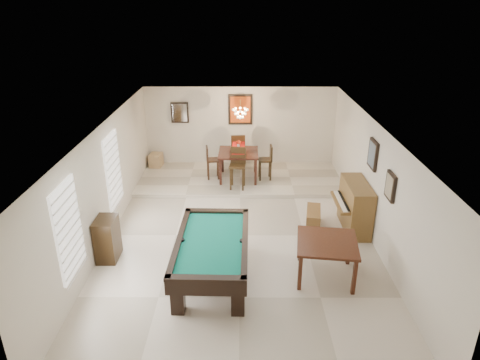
{
  "coord_description": "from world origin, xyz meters",
  "views": [
    {
      "loc": [
        0.03,
        -8.67,
        5.1
      ],
      "look_at": [
        0.0,
        0.6,
        1.15
      ],
      "focal_mm": 32.0,
      "sensor_mm": 36.0,
      "label": 1
    }
  ],
  "objects_px": {
    "upright_piano": "(350,206)",
    "corner_bench": "(156,160)",
    "dining_chair_east": "(265,162)",
    "apothecary_chest": "(107,239)",
    "chandelier": "(240,110)",
    "dining_chair_south": "(237,169)",
    "square_table": "(326,259)",
    "dining_chair_west": "(213,162)",
    "pool_table": "(213,260)",
    "flower_vase": "(238,144)",
    "dining_table": "(238,163)",
    "piano_bench": "(313,219)",
    "dining_chair_north": "(237,151)"
  },
  "relations": [
    {
      "from": "dining_chair_north",
      "to": "dining_chair_west",
      "type": "relative_size",
      "value": 1.17
    },
    {
      "from": "flower_vase",
      "to": "piano_bench",
      "type": "bearing_deg",
      "value": -56.75
    },
    {
      "from": "square_table",
      "to": "dining_chair_east",
      "type": "distance_m",
      "value": 4.81
    },
    {
      "from": "dining_chair_east",
      "to": "piano_bench",
      "type": "bearing_deg",
      "value": 18.11
    },
    {
      "from": "dining_table",
      "to": "dining_chair_east",
      "type": "relative_size",
      "value": 1.12
    },
    {
      "from": "corner_bench",
      "to": "pool_table",
      "type": "bearing_deg",
      "value": -69.48
    },
    {
      "from": "square_table",
      "to": "apothecary_chest",
      "type": "height_order",
      "value": "apothecary_chest"
    },
    {
      "from": "pool_table",
      "to": "flower_vase",
      "type": "xyz_separation_m",
      "value": [
        0.47,
        4.81,
        0.77
      ]
    },
    {
      "from": "dining_chair_south",
      "to": "corner_bench",
      "type": "xyz_separation_m",
      "value": [
        -2.62,
        1.7,
        -0.37
      ]
    },
    {
      "from": "flower_vase",
      "to": "square_table",
      "type": "bearing_deg",
      "value": -69.82
    },
    {
      "from": "upright_piano",
      "to": "apothecary_chest",
      "type": "xyz_separation_m",
      "value": [
        -5.37,
        -1.31,
        -0.12
      ]
    },
    {
      "from": "dining_table",
      "to": "corner_bench",
      "type": "bearing_deg",
      "value": 159.32
    },
    {
      "from": "corner_bench",
      "to": "dining_table",
      "type": "bearing_deg",
      "value": -20.68
    },
    {
      "from": "piano_bench",
      "to": "chandelier",
      "type": "relative_size",
      "value": 1.38
    },
    {
      "from": "dining_chair_west",
      "to": "chandelier",
      "type": "relative_size",
      "value": 1.64
    },
    {
      "from": "flower_vase",
      "to": "corner_bench",
      "type": "xyz_separation_m",
      "value": [
        -2.65,
        1.0,
        -0.86
      ]
    },
    {
      "from": "pool_table",
      "to": "dining_table",
      "type": "height_order",
      "value": "dining_table"
    },
    {
      "from": "upright_piano",
      "to": "piano_bench",
      "type": "relative_size",
      "value": 1.68
    },
    {
      "from": "apothecary_chest",
      "to": "chandelier",
      "type": "relative_size",
      "value": 1.54
    },
    {
      "from": "dining_table",
      "to": "chandelier",
      "type": "distance_m",
      "value": 1.6
    },
    {
      "from": "corner_bench",
      "to": "dining_chair_east",
      "type": "bearing_deg",
      "value": -16.63
    },
    {
      "from": "pool_table",
      "to": "dining_table",
      "type": "relative_size",
      "value": 2.18
    },
    {
      "from": "pool_table",
      "to": "dining_chair_north",
      "type": "height_order",
      "value": "dining_chair_north"
    },
    {
      "from": "square_table",
      "to": "piano_bench",
      "type": "xyz_separation_m",
      "value": [
        0.07,
        1.97,
        -0.16
      ]
    },
    {
      "from": "dining_chair_east",
      "to": "dining_chair_north",
      "type": "bearing_deg",
      "value": -137.46
    },
    {
      "from": "upright_piano",
      "to": "dining_chair_east",
      "type": "bearing_deg",
      "value": 123.88
    },
    {
      "from": "upright_piano",
      "to": "flower_vase",
      "type": "relative_size",
      "value": 5.97
    },
    {
      "from": "dining_chair_south",
      "to": "dining_chair_west",
      "type": "height_order",
      "value": "dining_chair_south"
    },
    {
      "from": "piano_bench",
      "to": "flower_vase",
      "type": "xyz_separation_m",
      "value": [
        -1.81,
        2.76,
        0.96
      ]
    },
    {
      "from": "dining_chair_south",
      "to": "dining_chair_west",
      "type": "xyz_separation_m",
      "value": [
        -0.74,
        0.73,
        -0.09
      ]
    },
    {
      "from": "dining_table",
      "to": "dining_chair_east",
      "type": "bearing_deg",
      "value": -1.93
    },
    {
      "from": "piano_bench",
      "to": "dining_chair_west",
      "type": "relative_size",
      "value": 0.84
    },
    {
      "from": "dining_table",
      "to": "chandelier",
      "type": "xyz_separation_m",
      "value": [
        0.05,
        0.04,
        1.6
      ]
    },
    {
      "from": "dining_chair_east",
      "to": "corner_bench",
      "type": "xyz_separation_m",
      "value": [
        -3.43,
        1.03,
        -0.31
      ]
    },
    {
      "from": "square_table",
      "to": "dining_table",
      "type": "xyz_separation_m",
      "value": [
        -1.74,
        4.74,
        0.2
      ]
    },
    {
      "from": "dining_table",
      "to": "dining_chair_west",
      "type": "bearing_deg",
      "value": 177.68
    },
    {
      "from": "pool_table",
      "to": "upright_piano",
      "type": "bearing_deg",
      "value": 34.3
    },
    {
      "from": "upright_piano",
      "to": "dining_table",
      "type": "bearing_deg",
      "value": 133.43
    },
    {
      "from": "dining_table",
      "to": "dining_chair_south",
      "type": "distance_m",
      "value": 0.71
    },
    {
      "from": "piano_bench",
      "to": "pool_table",
      "type": "bearing_deg",
      "value": -138.1
    },
    {
      "from": "dining_chair_south",
      "to": "square_table",
      "type": "bearing_deg",
      "value": -60.05
    },
    {
      "from": "square_table",
      "to": "upright_piano",
      "type": "relative_size",
      "value": 0.82
    },
    {
      "from": "dining_chair_east",
      "to": "chandelier",
      "type": "xyz_separation_m",
      "value": [
        -0.73,
        0.06,
        1.57
      ]
    },
    {
      "from": "dining_table",
      "to": "dining_chair_west",
      "type": "relative_size",
      "value": 1.17
    },
    {
      "from": "square_table",
      "to": "dining_chair_south",
      "type": "bearing_deg",
      "value": 113.63
    },
    {
      "from": "upright_piano",
      "to": "piano_bench",
      "type": "height_order",
      "value": "upright_piano"
    },
    {
      "from": "square_table",
      "to": "dining_chair_north",
      "type": "relative_size",
      "value": 0.99
    },
    {
      "from": "upright_piano",
      "to": "corner_bench",
      "type": "xyz_separation_m",
      "value": [
        -5.29,
        3.79,
        -0.25
      ]
    },
    {
      "from": "upright_piano",
      "to": "dining_chair_west",
      "type": "xyz_separation_m",
      "value": [
        -3.4,
        2.82,
        0.03
      ]
    },
    {
      "from": "dining_chair_west",
      "to": "corner_bench",
      "type": "distance_m",
      "value": 2.14
    }
  ]
}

